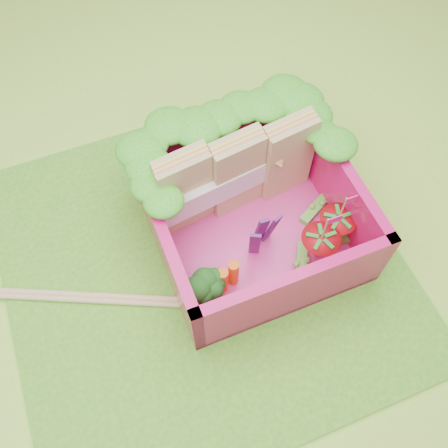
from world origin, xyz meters
TOP-DOWN VIEW (x-y plane):
  - ground at (0.00, 0.00)m, footprint 14.00×14.00m
  - placemat at (0.00, 0.00)m, footprint 2.60×2.60m
  - bento_floor at (0.40, 0.08)m, footprint 1.30×1.30m
  - bento_box at (0.40, 0.08)m, footprint 1.30×1.30m
  - lettuce_ruffle at (0.40, 0.54)m, footprint 1.43×0.77m
  - sandwich_stack at (0.41, 0.35)m, footprint 1.19×0.32m
  - broccoli at (-0.05, -0.27)m, footprint 0.33×0.33m
  - carrot_sticks at (0.10, -0.25)m, footprint 0.15×0.09m
  - purple_wedges at (0.41, -0.08)m, footprint 0.22×0.12m
  - strawberry_left at (0.72, -0.28)m, footprint 0.26×0.26m
  - strawberry_right at (0.90, -0.19)m, footprint 0.25×0.25m
  - snap_peas at (0.80, -0.15)m, footprint 0.57×0.62m
  - chopsticks at (-0.89, 0.07)m, footprint 2.09×0.99m

SIDE VIEW (x-z plane):
  - ground at x=0.00m, z-range 0.00..0.00m
  - placemat at x=0.00m, z-range 0.00..0.03m
  - chopsticks at x=-0.89m, z-range 0.03..0.07m
  - bento_floor at x=0.40m, z-range 0.03..0.08m
  - snap_peas at x=0.80m, z-range 0.08..0.13m
  - carrot_sticks at x=0.10m, z-range 0.08..0.32m
  - strawberry_right at x=0.90m, z-range -0.03..0.46m
  - strawberry_left at x=0.72m, z-range -0.03..0.46m
  - broccoli at x=-0.05m, z-range 0.13..0.38m
  - purple_wedges at x=0.41m, z-range 0.08..0.46m
  - bento_box at x=0.40m, z-range 0.03..0.58m
  - sandwich_stack at x=0.41m, z-range 0.07..0.72m
  - lettuce_ruffle at x=0.40m, z-range 0.58..0.69m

